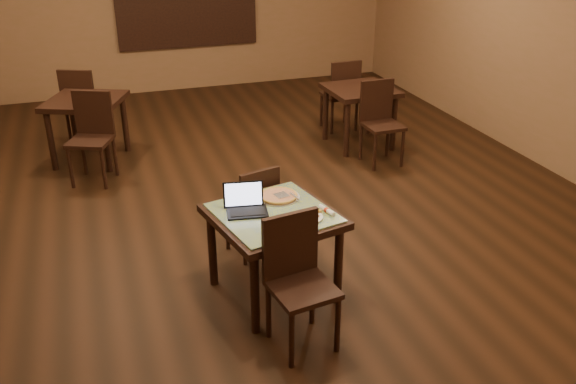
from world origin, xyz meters
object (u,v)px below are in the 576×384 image
object	(u,v)px
tiled_table	(273,223)
other_table_a_chair_near	(380,117)
other_table_b	(86,109)
other_table_a	(360,98)
chair_main_near	(297,274)
laptop	(245,204)
other_table_b_chair_far	(82,102)
chair_main_far	(255,207)
other_table_a_chair_far	(342,91)
pizza_pan	(278,197)
other_table_b_chair_near	(92,132)

from	to	relation	value
tiled_table	other_table_a_chair_near	xyz separation A→B (m)	(2.10, 2.34, -0.08)
other_table_a_chair_near	other_table_b	world-z (taller)	other_table_a_chair_near
other_table_a	other_table_b	world-z (taller)	other_table_b
chair_main_near	other_table_a	xyz separation A→B (m)	(2.12, 3.54, 0.09)
tiled_table	other_table_a	xyz separation A→B (m)	(2.10, 2.93, -0.00)
laptop	other_table_b_chair_far	distance (m)	4.19
chair_main_far	other_table_a	distance (m)	3.11
other_table_b	other_table_a_chair_near	bearing A→B (deg)	4.38
other_table_a	laptop	bearing A→B (deg)	-130.85
chair_main_near	other_table_a_chair_near	world-z (taller)	other_table_a_chair_near
other_table_a_chair_far	other_table_b_chair_far	size ratio (longest dim) A/B	0.98
pizza_pan	other_table_a_chair_far	size ratio (longest dim) A/B	0.35
laptop	other_table_b_chair_near	size ratio (longest dim) A/B	0.34
chair_main_near	other_table_a_chair_near	size ratio (longest dim) A/B	0.99
other_table_a	other_table_b_chair_near	xyz separation A→B (m)	(-3.39, -0.03, -0.07)
pizza_pan	other_table_b_chair_near	bearing A→B (deg)	117.83
chair_main_near	laptop	bearing A→B (deg)	96.20
chair_main_near	laptop	size ratio (longest dim) A/B	2.85
tiled_table	other_table_b	size ratio (longest dim) A/B	0.97
chair_main_near	laptop	world-z (taller)	chair_main_near
chair_main_near	laptop	xyz separation A→B (m)	(-0.19, 0.71, 0.25)
chair_main_far	pizza_pan	distance (m)	0.48
tiled_table	other_table_a	size ratio (longest dim) A/B	1.27
tiled_table	other_table_b_chair_near	xyz separation A→B (m)	(-1.28, 2.90, -0.07)
pizza_pan	other_table_b	size ratio (longest dim) A/B	0.32
chair_main_far	other_table_a_chair_far	distance (m)	3.57
pizza_pan	other_table_b_chair_far	distance (m)	4.16
chair_main_far	other_table_b_chair_near	world-z (taller)	other_table_b_chair_near
chair_main_far	other_table_b_chair_near	bearing A→B (deg)	-74.88
tiled_table	other_table_a_chair_far	distance (m)	4.11
chair_main_far	other_table_a_chair_near	distance (m)	2.70
chair_main_near	other_table_a_chair_far	world-z (taller)	other_table_a_chair_far
laptop	pizza_pan	xyz separation A→B (m)	(0.32, 0.14, -0.05)
laptop	other_table_a	bearing A→B (deg)	60.58
other_table_a_chair_near	pizza_pan	bearing A→B (deg)	-135.08
chair_main_near	other_table_b_chair_far	xyz separation A→B (m)	(-1.34, 4.74, 0.02)
other_table_b_chair_near	pizza_pan	bearing A→B (deg)	-38.79
other_table_b	tiled_table	bearing A→B (deg)	-46.02
other_table_a	other_table_b_chair_near	distance (m)	3.39
tiled_table	chair_main_far	size ratio (longest dim) A/B	1.23
pizza_pan	other_table_a_chair_near	size ratio (longest dim) A/B	0.35
other_table_b	other_table_b_chair_far	size ratio (longest dim) A/B	1.08
other_table_a	other_table_b_chair_near	world-z (taller)	other_table_b_chair_near
laptop	other_table_b	world-z (taller)	laptop
other_table_b	other_table_b_chair_near	bearing A→B (deg)	-63.24
laptop	pizza_pan	bearing A→B (deg)	33.22
laptop	tiled_table	bearing A→B (deg)	-17.06
other_table_a	other_table_b	distance (m)	3.47
pizza_pan	other_table_b	distance (m)	3.58
chair_main_far	other_table_a_chair_near	world-z (taller)	other_table_a_chair_near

